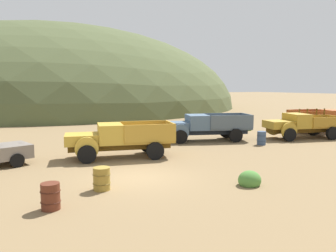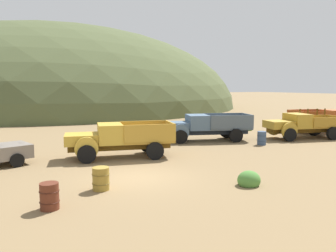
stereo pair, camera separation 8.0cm
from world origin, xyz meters
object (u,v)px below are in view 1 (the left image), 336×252
Objects in this scene: truck_faded_yellow at (114,139)px; truck_mustard at (298,125)px; oil_drum_foreground at (102,179)px; oil_drum_by_truck at (51,196)px; truck_oxide_orange at (331,120)px; oil_drum_spare at (261,138)px; truck_chalk_blue at (199,127)px.

truck_faded_yellow is 14.49m from truck_mustard.
oil_drum_by_truck is (-2.06, -1.18, -0.00)m from oil_drum_foreground.
truck_mustard is 0.91× the size of truck_oxide_orange.
oil_drum_spare is (10.10, -0.86, -0.57)m from truck_faded_yellow.
oil_drum_by_truck is (-14.52, -5.54, -0.02)m from oil_drum_spare.
truck_mustard reaches higher than truck_faded_yellow.
truck_mustard is at bearing -153.22° from truck_oxide_orange.
oil_drum_foreground is (-2.36, -5.22, -0.59)m from truck_faded_yellow.
oil_drum_by_truck is (-18.91, -6.23, -0.58)m from truck_mustard.
oil_drum_foreground is 0.96× the size of oil_drum_spare.
oil_drum_foreground is at bearing 29.82° from oil_drum_by_truck.
truck_oxide_orange is 25.65m from oil_drum_by_truck.
truck_mustard reaches higher than oil_drum_by_truck.
truck_mustard reaches higher than oil_drum_spare.
truck_mustard is 17.60m from oil_drum_foreground.
truck_faded_yellow reaches higher than oil_drum_spare.
oil_drum_spare is at bearing 20.89° from oil_drum_by_truck.
oil_drum_by_truck is at bearing -149.19° from truck_oxide_orange.
oil_drum_spare is 1.05× the size of oil_drum_by_truck.
truck_faded_yellow is 5.76m from oil_drum_foreground.
truck_faded_yellow reaches higher than oil_drum_by_truck.
truck_oxide_orange is 10.20m from oil_drum_spare.
truck_chalk_blue is 7.41× the size of oil_drum_spare.
truck_faded_yellow is at bearing 15.05° from truck_mustard.
truck_mustard is at bearing 8.87° from oil_drum_spare.
truck_chalk_blue reaches higher than oil_drum_spare.
oil_drum_foreground is at bearing 58.09° from truck_chalk_blue.
truck_mustard is at bearing -166.54° from truck_faded_yellow.
truck_faded_yellow is 6.72× the size of oil_drum_spare.
truck_chalk_blue is at bearing -146.77° from truck_faded_yellow.
truck_mustard is 7.01× the size of oil_drum_foreground.
truck_chalk_blue is 7.78× the size of oil_drum_by_truck.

